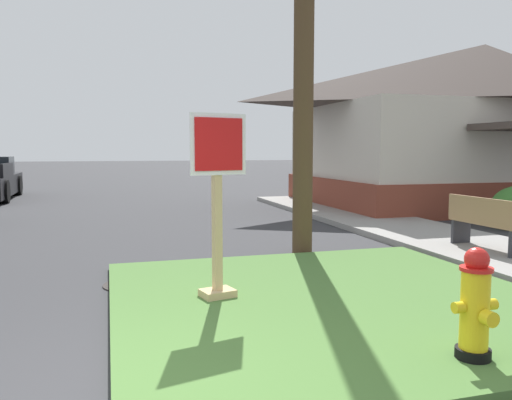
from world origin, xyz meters
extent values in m
cube|color=#477033|center=(2.54, 1.89, 0.04)|extent=(4.81, 4.83, 0.08)
cube|color=gray|center=(6.14, 5.76, 0.06)|extent=(2.20, 15.49, 0.12)
cylinder|color=black|center=(2.90, 0.01, 0.12)|extent=(0.28, 0.28, 0.08)
cylinder|color=yellow|center=(2.90, 0.01, 0.47)|extent=(0.22, 0.22, 0.62)
cylinder|color=red|center=(2.90, 0.01, 0.80)|extent=(0.25, 0.25, 0.03)
sphere|color=red|center=(2.90, 0.01, 0.87)|extent=(0.19, 0.19, 0.19)
cube|color=red|center=(2.90, 0.01, 0.94)|extent=(0.04, 0.04, 0.04)
cylinder|color=yellow|center=(2.75, 0.01, 0.50)|extent=(0.08, 0.09, 0.09)
cylinder|color=yellow|center=(3.05, 0.01, 0.50)|extent=(0.08, 0.09, 0.09)
cylinder|color=yellow|center=(2.90, -0.15, 0.45)|extent=(0.12, 0.09, 0.12)
cube|color=tan|center=(1.31, 2.25, 1.07)|extent=(0.11, 0.11, 1.98)
cube|color=tan|center=(1.31, 2.25, 0.12)|extent=(0.42, 0.36, 0.08)
cube|color=white|center=(1.32, 2.20, 1.78)|extent=(0.65, 0.18, 0.67)
cube|color=red|center=(1.32, 2.19, 1.78)|extent=(0.55, 0.15, 0.57)
cylinder|color=black|center=(0.40, 3.33, 0.01)|extent=(0.70, 0.70, 0.02)
cube|color=black|center=(-3.08, 15.45, 1.06)|extent=(0.17, 2.25, 0.44)
cylinder|color=black|center=(-3.17, 17.99, 0.38)|extent=(0.28, 0.77, 0.76)
cylinder|color=black|center=(-3.07, 14.78, 0.38)|extent=(0.28, 0.77, 0.76)
cube|color=#93704C|center=(6.01, 3.52, 0.56)|extent=(0.44, 1.45, 0.06)
cube|color=#93704C|center=(5.83, 3.51, 0.78)|extent=(0.09, 1.44, 0.38)
cube|color=#2D2D33|center=(6.00, 4.16, 0.33)|extent=(0.36, 0.07, 0.41)
cube|color=brown|center=(11.54, 10.41, 0.45)|extent=(10.76, 6.06, 0.90)
cube|color=beige|center=(11.54, 10.41, 1.96)|extent=(10.54, 5.94, 2.12)
pyramid|color=#423833|center=(11.54, 10.41, 4.01)|extent=(11.29, 6.36, 1.97)
camera|label=1|loc=(0.16, -3.27, 1.72)|focal=35.96mm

